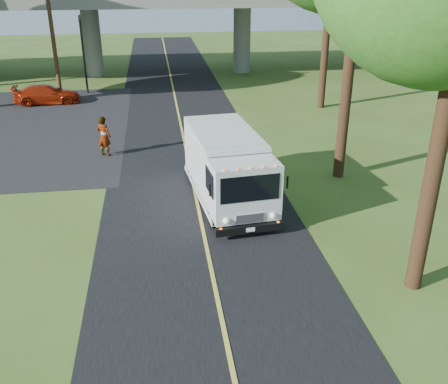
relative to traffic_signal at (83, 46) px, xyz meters
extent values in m
plane|color=#3C511D|center=(6.00, -26.00, -3.20)|extent=(120.00, 120.00, 0.00)
cube|color=black|center=(6.00, -16.00, -3.19)|extent=(7.00, 90.00, 0.02)
cube|color=gold|center=(6.00, -16.00, -3.17)|extent=(0.12, 90.00, 0.01)
cylinder|color=slate|center=(0.00, 6.00, -0.50)|extent=(1.40, 1.40, 5.40)
cylinder|color=slate|center=(12.00, 6.00, -0.50)|extent=(1.40, 1.40, 5.40)
cylinder|color=slate|center=(24.00, 6.00, -0.50)|extent=(1.40, 1.40, 5.40)
cylinder|color=black|center=(0.00, 0.00, -0.60)|extent=(0.14, 0.14, 5.20)
imported|color=black|center=(0.00, 0.00, 1.40)|extent=(0.18, 0.22, 1.10)
cylinder|color=#472D19|center=(-1.50, -2.00, 1.30)|extent=(0.26, 0.26, 9.00)
cylinder|color=#382314|center=(11.50, -25.00, 0.30)|extent=(0.44, 0.44, 7.00)
cylinder|color=#382314|center=(12.20, -17.00, 0.65)|extent=(0.44, 0.44, 7.70)
cylinder|color=#382314|center=(15.00, -6.00, 0.13)|extent=(0.44, 0.44, 6.65)
cube|color=silver|center=(7.08, -18.00, -1.65)|extent=(2.63, 4.28, 2.09)
cube|color=silver|center=(7.38, -20.85, -1.74)|extent=(2.38, 1.89, 1.90)
cube|color=black|center=(7.46, -21.67, -1.44)|extent=(1.94, 0.27, 0.88)
cube|color=black|center=(7.47, -21.76, -2.85)|extent=(2.32, 0.40, 0.26)
cube|color=silver|center=(7.12, -18.36, -2.92)|extent=(2.76, 5.58, 0.17)
cylinder|color=black|center=(6.42, -20.77, -2.78)|extent=(0.34, 0.86, 0.83)
cylinder|color=black|center=(8.30, -20.57, -2.78)|extent=(0.34, 0.86, 0.83)
cylinder|color=black|center=(6.02, -16.89, -2.78)|extent=(0.34, 0.86, 0.83)
cylinder|color=black|center=(7.90, -16.70, -2.78)|extent=(0.34, 0.86, 0.83)
imported|color=#9C2109|center=(-2.25, -2.61, -2.60)|extent=(4.26, 2.03, 1.20)
imported|color=gray|center=(2.20, -13.09, -2.25)|extent=(0.82, 0.73, 1.89)
camera|label=1|loc=(4.65, -35.79, 4.98)|focal=40.00mm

